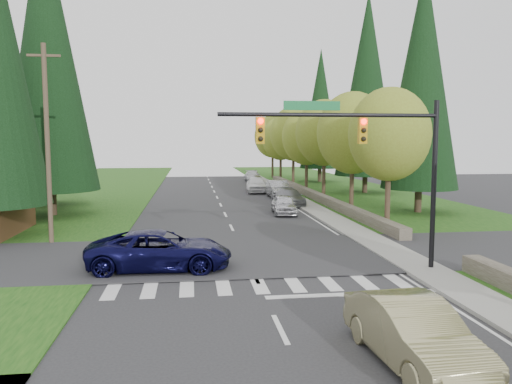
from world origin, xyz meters
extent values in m
plane|color=#28282B|center=(0.00, 0.00, 0.00)|extent=(120.00, 120.00, 0.00)
cube|color=#154412|center=(13.00, 20.00, 0.03)|extent=(14.00, 110.00, 0.06)
cube|color=#154412|center=(-13.00, 20.00, 0.03)|extent=(14.00, 110.00, 0.06)
cube|color=#28282B|center=(0.00, 8.00, 0.00)|extent=(120.00, 8.00, 0.10)
cube|color=gray|center=(6.90, 22.00, 0.07)|extent=(1.80, 80.00, 0.13)
cube|color=gray|center=(6.05, 22.00, 0.07)|extent=(0.20, 80.00, 0.13)
cube|color=#4C4438|center=(8.60, 30.00, 0.35)|extent=(0.70, 40.00, 0.70)
cylinder|color=black|center=(7.20, 4.50, 3.40)|extent=(0.20, 0.20, 6.80)
cylinder|color=black|center=(2.90, 4.50, 6.20)|extent=(8.60, 0.16, 0.16)
cube|color=#0C662D|center=(2.20, 4.55, 6.55)|extent=(2.20, 0.04, 0.35)
cube|color=#BF8C0C|center=(4.20, 4.50, 5.60)|extent=(0.32, 0.24, 1.00)
sphere|color=#FF0C05|center=(4.20, 4.36, 5.95)|extent=(0.22, 0.22, 0.22)
cube|color=#BF8C0C|center=(0.20, 4.50, 5.60)|extent=(0.32, 0.24, 1.00)
sphere|color=#FF0C05|center=(0.20, 4.36, 5.95)|extent=(0.22, 0.22, 0.22)
cylinder|color=#473828|center=(-9.50, 12.00, 5.00)|extent=(0.24, 0.24, 10.00)
cube|color=#473828|center=(-9.50, 12.00, 9.40)|extent=(1.60, 0.10, 0.12)
cylinder|color=#38281C|center=(9.20, 14.00, 2.38)|extent=(0.32, 0.32, 4.76)
ellipsoid|color=olive|center=(9.20, 14.00, 5.61)|extent=(4.80, 4.80, 5.52)
cylinder|color=#38281C|center=(9.30, 21.00, 2.46)|extent=(0.32, 0.32, 4.93)
ellipsoid|color=olive|center=(9.30, 21.00, 5.81)|extent=(5.20, 5.20, 5.98)
cylinder|color=#38281C|center=(9.10, 28.00, 2.52)|extent=(0.32, 0.32, 5.04)
ellipsoid|color=olive|center=(9.10, 28.00, 5.94)|extent=(5.00, 5.00, 5.75)
cylinder|color=#38281C|center=(9.20, 35.00, 2.41)|extent=(0.32, 0.32, 4.82)
ellipsoid|color=olive|center=(9.20, 35.00, 5.68)|extent=(5.00, 5.00, 5.75)
cylinder|color=#38281C|center=(9.30, 42.00, 2.58)|extent=(0.32, 0.32, 5.15)
ellipsoid|color=olive|center=(9.30, 42.00, 6.07)|extent=(5.40, 5.40, 6.21)
cylinder|color=#38281C|center=(9.10, 49.00, 2.35)|extent=(0.32, 0.32, 4.70)
ellipsoid|color=olive|center=(9.10, 49.00, 5.54)|extent=(4.80, 4.80, 5.52)
cylinder|color=#38281C|center=(9.20, 56.00, 2.49)|extent=(0.32, 0.32, 4.98)
ellipsoid|color=olive|center=(9.20, 56.00, 5.87)|extent=(5.20, 5.20, 5.98)
cylinder|color=#38281C|center=(-12.00, 22.00, 1.00)|extent=(0.50, 0.50, 2.00)
cone|color=black|center=(-12.00, 22.00, 11.30)|extent=(6.46, 6.46, 19.00)
cylinder|color=#38281C|center=(-14.00, 28.00, 1.00)|extent=(0.50, 0.50, 2.00)
cone|color=black|center=(-14.00, 28.00, 10.30)|extent=(5.78, 5.78, 17.00)
cylinder|color=#38281C|center=(14.00, 20.00, 1.00)|extent=(0.50, 0.50, 2.00)
cone|color=black|center=(14.00, 20.00, 9.80)|extent=(5.44, 5.44, 16.00)
cylinder|color=#38281C|center=(15.00, 34.00, 1.00)|extent=(0.50, 0.50, 2.00)
cone|color=black|center=(15.00, 34.00, 10.80)|extent=(6.12, 6.12, 18.00)
cylinder|color=#38281C|center=(14.00, 48.00, 1.00)|extent=(0.50, 0.50, 2.00)
cone|color=black|center=(14.00, 48.00, 9.30)|extent=(5.10, 5.10, 15.00)
imported|color=tan|center=(2.66, -3.59, 0.77)|extent=(1.96, 4.78, 1.54)
imported|color=#0A0A33|center=(-3.67, 5.99, 0.80)|extent=(5.88, 2.91, 1.60)
imported|color=silver|center=(4.20, 20.64, 0.69)|extent=(1.93, 4.16, 1.38)
imported|color=gray|center=(5.60, 25.51, 0.67)|extent=(2.00, 4.65, 1.34)
imported|color=#A5A6AA|center=(5.60, 30.95, 0.80)|extent=(1.75, 4.87, 1.60)
imported|color=white|center=(4.20, 36.00, 0.82)|extent=(2.28, 4.92, 1.63)
imported|color=silver|center=(5.60, 49.98, 0.68)|extent=(2.00, 4.75, 1.37)
camera|label=1|loc=(-2.41, -14.19, 5.20)|focal=35.00mm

